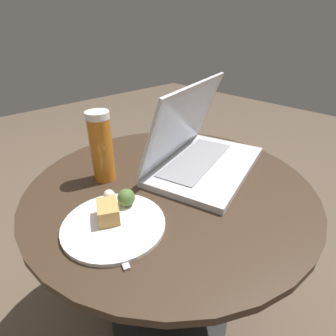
{
  "coord_description": "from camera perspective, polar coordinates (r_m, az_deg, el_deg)",
  "views": [
    {
      "loc": [
        -0.41,
        -0.42,
        0.95
      ],
      "look_at": [
        -0.03,
        -0.03,
        0.64
      ],
      "focal_mm": 28.0,
      "sensor_mm": 36.0,
      "label": 1
    }
  ],
  "objects": [
    {
      "name": "fork",
      "position": [
        0.55,
        -11.63,
        -13.78
      ],
      "size": [
        0.07,
        0.16,
        0.0
      ],
      "color": "#B2B2B7",
      "rests_on": "table"
    },
    {
      "name": "ground_plane",
      "position": [
        1.12,
        0.32,
        -28.98
      ],
      "size": [
        6.0,
        6.0,
        0.0
      ],
      "primitive_type": "plane",
      "color": "brown"
    },
    {
      "name": "beer_glass",
      "position": [
        0.7,
        -14.28,
        4.46
      ],
      "size": [
        0.06,
        0.06,
        0.19
      ],
      "color": "#C6701E",
      "rests_on": "table"
    },
    {
      "name": "table",
      "position": [
        0.8,
        0.4,
        -13.39
      ],
      "size": [
        0.74,
        0.74,
        0.57
      ],
      "color": "black",
      "rests_on": "ground_plane"
    },
    {
      "name": "laptop",
      "position": [
        0.76,
        6.72,
        3.73
      ],
      "size": [
        0.42,
        0.33,
        0.24
      ],
      "color": "silver",
      "rests_on": "table"
    },
    {
      "name": "snack_plate",
      "position": [
        0.57,
        -11.62,
        -10.68
      ],
      "size": [
        0.21,
        0.21,
        0.05
      ],
      "color": "white",
      "rests_on": "table"
    }
  ]
}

